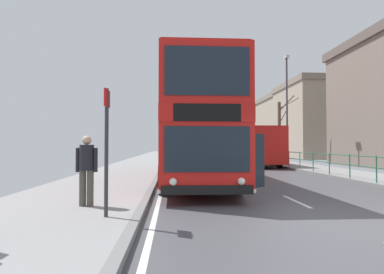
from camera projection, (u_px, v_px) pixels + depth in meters
The scene contains 11 objects.
ground at pixel (312, 223), 6.33m from camera, with size 15.80×140.00×0.20m.
double_decker_bus_main at pixel (194, 128), 13.68m from camera, with size 3.27×11.21×4.52m.
background_bus_far_lane at pixel (251, 145), 25.82m from camera, with size 2.72×10.49×2.94m.
pedestrian_railing_far_kerb at pixel (329, 160), 15.93m from camera, with size 0.05×25.92×1.07m.
pedestrian_companion at pixel (87, 166), 7.59m from camera, with size 0.55×0.37×1.71m.
bus_stop_sign_near at pixel (107, 138), 6.47m from camera, with size 0.08×0.44×2.66m.
street_lamp_far_side at pixel (287, 102), 25.18m from camera, with size 0.28×0.60×8.74m.
bare_tree_far_00 at pixel (233, 136), 45.69m from camera, with size 1.82×2.36×6.46m.
bare_tree_far_02 at pixel (280, 129), 28.99m from camera, with size 1.63×2.46×6.06m.
background_building_01 at pixel (317, 120), 39.30m from camera, with size 8.40×10.54×9.56m.
background_building_02 at pixel (297, 125), 52.39m from camera, with size 10.76×16.59×9.98m.
Camera 1 is at (-3.55, -6.21, 1.61)m, focal length 29.17 mm.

